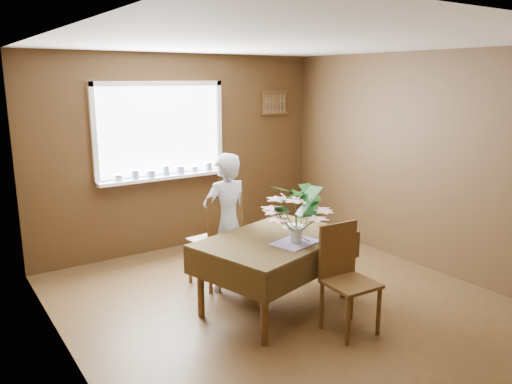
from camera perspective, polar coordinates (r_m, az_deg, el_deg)
floor at (r=5.06m, az=3.59°, el=-12.85°), size 4.50×4.50×0.00m
ceiling at (r=4.57m, az=4.05°, el=16.68°), size 4.50×4.50×0.00m
wall_back at (r=6.55m, az=-8.41°, el=4.46°), size 4.00×0.00×4.00m
wall_left at (r=3.80m, az=-20.77°, el=-2.39°), size 0.00×4.50×4.50m
wall_right at (r=6.08m, az=18.89°, el=3.25°), size 0.00×4.50×4.50m
window_assembly at (r=6.36m, az=-10.63°, el=4.99°), size 1.72×0.20×1.22m
spoon_rack at (r=7.21m, az=2.14°, el=10.15°), size 0.44×0.05×0.33m
dining_table at (r=4.81m, az=2.29°, el=-6.20°), size 1.66×1.33×0.72m
chair_far at (r=5.31m, az=-4.26°, el=-5.07°), size 0.49×0.49×1.04m
chair_near at (r=4.51m, az=10.12°, el=-9.12°), size 0.43×0.43×0.95m
seated_woman at (r=5.20m, az=-3.48°, el=-3.49°), size 0.56×0.39×1.46m
flower_bouquet at (r=4.57m, az=4.68°, el=-1.93°), size 0.57×0.57×0.49m
side_plate at (r=5.11m, az=4.33°, el=-3.97°), size 0.25×0.25×0.01m
table_knife at (r=4.76m, az=5.43°, el=-5.25°), size 0.06×0.22×0.00m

